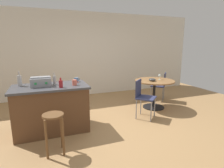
% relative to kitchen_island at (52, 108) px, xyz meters
% --- Properties ---
extents(ground_plane, '(8.80, 8.80, 0.00)m').
position_rel_kitchen_island_xyz_m(ground_plane, '(1.23, -0.20, -0.46)').
color(ground_plane, '#A37A4C').
extents(back_wall, '(8.00, 0.10, 2.70)m').
position_rel_kitchen_island_xyz_m(back_wall, '(1.23, 2.42, 0.89)').
color(back_wall, silver).
rests_on(back_wall, ground_plane).
extents(kitchen_island, '(1.40, 0.79, 0.91)m').
position_rel_kitchen_island_xyz_m(kitchen_island, '(0.00, 0.00, 0.00)').
color(kitchen_island, brown).
rests_on(kitchen_island, ground_plane).
extents(wooden_stool, '(0.32, 0.32, 0.65)m').
position_rel_kitchen_island_xyz_m(wooden_stool, '(-0.02, -0.84, 0.01)').
color(wooden_stool, brown).
rests_on(wooden_stool, ground_plane).
extents(dining_table, '(1.03, 1.03, 0.75)m').
position_rel_kitchen_island_xyz_m(dining_table, '(2.63, 0.42, 0.12)').
color(dining_table, black).
rests_on(dining_table, ground_plane).
extents(folding_chair_near, '(0.57, 0.57, 0.88)m').
position_rel_kitchen_island_xyz_m(folding_chair_near, '(2.00, -0.07, 0.07)').
color(folding_chair_near, navy).
rests_on(folding_chair_near, ground_plane).
extents(folding_chair_far, '(0.57, 0.57, 0.85)m').
position_rel_kitchen_island_xyz_m(folding_chair_far, '(3.19, 0.92, 0.04)').
color(folding_chair_far, navy).
rests_on(folding_chair_far, ground_plane).
extents(toolbox, '(0.37, 0.26, 0.18)m').
position_rel_kitchen_island_xyz_m(toolbox, '(-0.16, 0.02, 0.54)').
color(toolbox, gray).
rests_on(toolbox, kitchen_island).
extents(bottle_0, '(0.06, 0.06, 0.24)m').
position_rel_kitchen_island_xyz_m(bottle_0, '(0.09, 0.07, 0.54)').
color(bottle_0, '#B7B2AD').
rests_on(bottle_0, kitchen_island).
extents(bottle_1, '(0.08, 0.08, 0.27)m').
position_rel_kitchen_island_xyz_m(bottle_1, '(-0.53, 0.19, 0.56)').
color(bottle_1, '#B7B2AD').
rests_on(bottle_1, kitchen_island).
extents(bottle_2, '(0.07, 0.07, 0.18)m').
position_rel_kitchen_island_xyz_m(bottle_2, '(0.18, -0.22, 0.52)').
color(bottle_2, maroon).
rests_on(bottle_2, kitchen_island).
extents(cup_0, '(0.12, 0.09, 0.08)m').
position_rel_kitchen_island_xyz_m(cup_0, '(0.54, 0.21, 0.49)').
color(cup_0, '#4C7099').
rests_on(cup_0, kitchen_island).
extents(cup_1, '(0.13, 0.09, 0.11)m').
position_rel_kitchen_island_xyz_m(cup_1, '(0.45, -0.11, 0.50)').
color(cup_1, '#DB6651').
rests_on(cup_1, kitchen_island).
extents(wine_glass, '(0.07, 0.07, 0.14)m').
position_rel_kitchen_island_xyz_m(wine_glass, '(2.80, 0.44, 0.40)').
color(wine_glass, silver).
rests_on(wine_glass, dining_table).
extents(serving_bowl, '(0.18, 0.18, 0.07)m').
position_rel_kitchen_island_xyz_m(serving_bowl, '(2.51, 0.35, 0.33)').
color(serving_bowl, '#383838').
rests_on(serving_bowl, dining_table).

